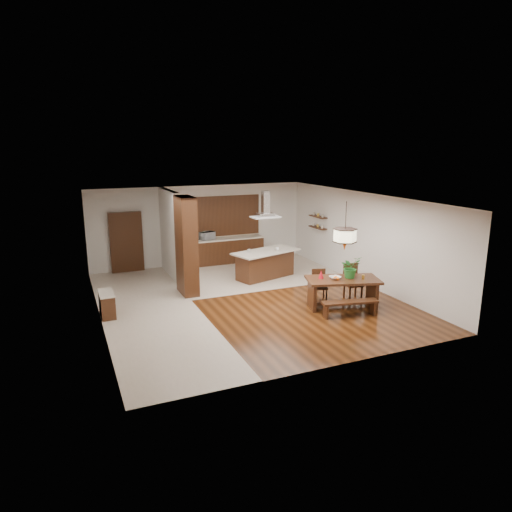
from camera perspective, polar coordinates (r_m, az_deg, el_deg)
name	(u,v)px	position (r m, az deg, el deg)	size (l,w,h in m)	color
room_shell	(246,229)	(12.68, -1.25, 3.44)	(9.00, 9.04, 2.92)	#351909
tile_hallway	(150,312)	(12.49, -13.06, -6.87)	(2.50, 9.00, 0.01)	beige
tile_kitchen	(253,273)	(15.86, -0.42, -2.10)	(5.50, 4.00, 0.01)	beige
soffit_band	(246,199)	(12.56, -1.27, 7.14)	(8.00, 9.00, 0.02)	#3C1D0F
partition_pier	(186,246)	(13.48, -8.69, 1.26)	(0.45, 1.00, 2.90)	black
partition_stub	(170,234)	(15.49, -10.68, 2.78)	(0.18, 2.40, 2.90)	silver
hallway_console	(107,304)	(12.45, -18.12, -5.75)	(0.37, 0.88, 0.63)	black
hallway_doorway	(126,242)	(16.41, -15.90, 1.67)	(1.10, 0.20, 2.10)	black
rear_counter	(229,250)	(17.19, -3.39, 0.74)	(2.60, 0.62, 0.95)	black
kitchen_window	(226,216)	(17.19, -3.75, 5.06)	(2.60, 0.08, 1.50)	#9B652E
shelf_lower	(318,228)	(16.80, 7.72, 3.55)	(0.26, 0.90, 0.04)	black
shelf_upper	(318,217)	(16.73, 7.76, 4.90)	(0.26, 0.90, 0.04)	black
dining_table	(343,286)	(12.60, 10.77, -3.73)	(2.14, 1.51, 0.81)	black
dining_bench	(350,309)	(12.09, 11.62, -6.46)	(1.48, 0.32, 0.42)	black
dining_chair_left	(320,285)	(13.07, 7.98, -3.67)	(0.39, 0.39, 0.89)	black
dining_chair_right	(353,282)	(13.31, 12.06, -3.23)	(0.45, 0.45, 1.03)	black
pendant_lantern	(345,226)	(12.22, 11.12, 3.68)	(0.64, 0.64, 1.31)	beige
foliage_plant	(350,267)	(12.59, 11.73, -1.38)	(0.53, 0.46, 0.59)	#246C28
fruit_bowl	(335,278)	(12.46, 9.85, -2.69)	(0.30, 0.30, 0.07)	beige
napkin_cone	(321,274)	(12.45, 8.14, -2.28)	(0.14, 0.14, 0.22)	#AE0C19
gold_ornament	(363,277)	(12.61, 13.25, -2.56)	(0.08, 0.08, 0.11)	gold
kitchen_island	(265,264)	(15.16, 1.17, -0.99)	(2.44, 1.59, 0.93)	black
range_hood	(266,204)	(14.79, 1.20, 6.49)	(0.90, 0.55, 0.87)	silver
island_cup	(277,249)	(15.11, 2.66, 0.90)	(0.12, 0.12, 0.10)	white
microwave	(207,236)	(16.81, -6.12, 2.54)	(0.52, 0.35, 0.29)	silver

